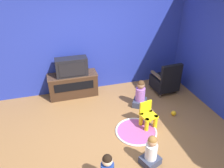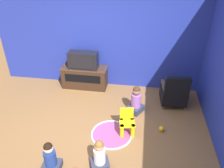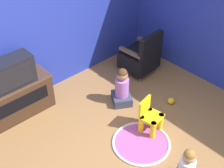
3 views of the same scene
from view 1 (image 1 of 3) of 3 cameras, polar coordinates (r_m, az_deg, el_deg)
ground_plane at (r=4.40m, az=1.27°, el=-14.14°), size 30.00×30.00×0.00m
wall_back at (r=5.52m, az=-7.74°, el=11.93°), size 5.56×0.12×2.82m
tv_cabinet at (r=5.63m, az=-10.10°, el=-0.12°), size 1.22×0.46×0.60m
television at (r=5.37m, az=-10.51°, el=4.44°), size 0.76×0.32×0.45m
black_armchair at (r=5.84m, az=13.81°, el=0.86°), size 0.63×0.63×0.86m
yellow_kid_chair at (r=4.63m, az=9.34°, el=-8.48°), size 0.35×0.34×0.54m
play_mat at (r=4.58m, az=6.29°, el=-12.13°), size 0.85×0.85×0.04m
child_watching_left at (r=5.19m, az=7.37°, el=-2.85°), size 0.43×0.45×0.67m
child_watching_center at (r=3.85m, az=10.17°, el=-17.13°), size 0.38×0.36×0.60m
toy_ball at (r=5.14m, az=15.80°, el=-7.35°), size 0.11×0.11×0.11m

